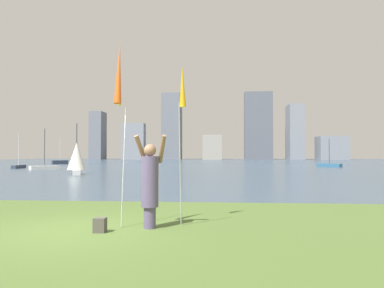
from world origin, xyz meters
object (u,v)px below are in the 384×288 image
Objects in this scene: sailboat_6 at (60,162)px; bag at (100,225)px; kite_flag_right at (182,91)px; sailboat_3 at (329,165)px; person at (150,182)px; kite_flag_left at (119,77)px; sailboat_4 at (77,158)px; sailboat_2 at (19,166)px; sailboat_1 at (44,167)px.

bag is at bearing -65.22° from sailboat_6.
kite_flag_right reaches higher than sailboat_3.
person reaches higher than bag.
kite_flag_left is 1.00× the size of sailboat_4.
sailboat_4 is at bearing -63.85° from sailboat_6.
bag is 0.08× the size of sailboat_3.
kite_flag_left is 42.89m from sailboat_3.
person is 0.51× the size of sailboat_4.
sailboat_2 is 0.96× the size of sailboat_4.
bag is (-0.94, -0.50, -0.85)m from person.
sailboat_4 is at bearing -51.21° from sailboat_1.
kite_flag_left is at bearing -111.06° from sailboat_3.
sailboat_2 is at bearing 123.39° from person.
kite_flag_left is 55.34m from sailboat_6.
sailboat_1 is 10.74m from sailboat_4.
sailboat_1 is at bearing -36.23° from sailboat_2.
sailboat_4 is 32.34m from sailboat_6.
sailboat_4 is 0.97× the size of sailboat_6.
sailboat_1 is (-15.97, 29.32, -3.01)m from kite_flag_left.
kite_flag_left is 23.03m from sailboat_4.
sailboat_2 is 36.71m from sailboat_3.
kite_flag_left is 1.15× the size of sailboat_3.
kite_flag_right is 12.37× the size of bag.
sailboat_6 is at bearing 115.19° from kite_flag_left.
sailboat_2 is 16.36m from sailboat_4.
sailboat_1 is at bearing 121.23° from kite_flag_right.
kite_flag_left is at bearing 42.81° from bag.
sailboat_3 is at bearing 68.94° from kite_flag_left.
kite_flag_right is 55.11m from sailboat_6.
sailboat_4 is at bearing 117.68° from kite_flag_right.
kite_flag_right is 38.76m from sailboat_2.
kite_flag_left reaches higher than sailboat_2.
sailboat_1 reaches higher than sailboat_4.
sailboat_2 is (-21.26, 32.50, -0.74)m from person.
sailboat_1 is 1.20× the size of sailboat_3.
sailboat_6 is (-2.90, 17.28, 0.08)m from sailboat_2.
sailboat_4 reaches higher than kite_flag_right.
sailboat_6 reaches higher than bag.
sailboat_6 reaches higher than kite_flag_left.
sailboat_1 is at bearing 118.58° from kite_flag_left.
person is at bearing -60.28° from sailboat_1.
sailboat_3 is (31.34, 10.61, 0.00)m from sailboat_1.
kite_flag_left is 13.53× the size of bag.
sailboat_3 is (14.74, 39.70, -0.75)m from person.
sailboat_3 is at bearing -14.53° from sailboat_6.
bag is (-1.58, -1.15, -2.94)m from kite_flag_right.
sailboat_2 is at bearing 143.77° from sailboat_1.
sailboat_4 is at bearing 112.87° from bag.
bag is 55.39m from sailboat_6.
person is 23.01m from sailboat_4.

